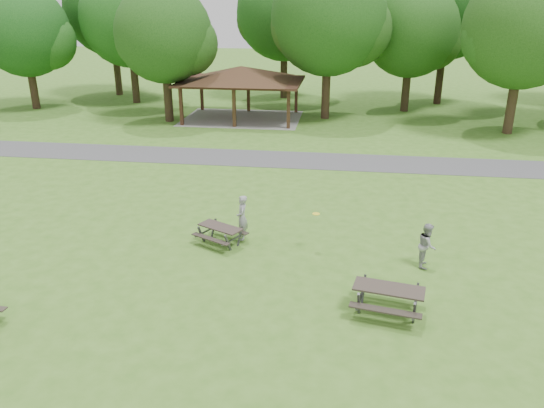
{
  "coord_description": "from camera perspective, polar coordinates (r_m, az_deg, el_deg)",
  "views": [
    {
      "loc": [
        3.47,
        -13.71,
        8.3
      ],
      "look_at": [
        1.0,
        4.0,
        1.3
      ],
      "focal_mm": 35.0,
      "sensor_mm": 36.0,
      "label": 1
    }
  ],
  "objects": [
    {
      "name": "ground",
      "position": [
        16.4,
        -5.47,
        -9.14
      ],
      "size": [
        160.0,
        160.0,
        0.0
      ],
      "primitive_type": "plane",
      "color": "#407220",
      "rests_on": "ground"
    },
    {
      "name": "tree_row_f",
      "position": [
        42.56,
        14.84,
        17.39
      ],
      "size": [
        7.35,
        7.0,
        9.55
      ],
      "color": "black",
      "rests_on": "ground"
    },
    {
      "name": "tree_row_c",
      "position": [
        46.17,
        -14.97,
        18.51
      ],
      "size": [
        8.19,
        7.8,
        10.67
      ],
      "color": "black",
      "rests_on": "ground"
    },
    {
      "name": "tree_row_e",
      "position": [
        38.79,
        6.25,
        19.01
      ],
      "size": [
        8.4,
        8.0,
        11.02
      ],
      "color": "#312015",
      "rests_on": "ground"
    },
    {
      "name": "picnic_table_middle",
      "position": [
        19.04,
        -5.57,
        -2.86
      ],
      "size": [
        2.03,
        1.89,
        0.7
      ],
      "color": "#322824",
      "rests_on": "ground"
    },
    {
      "name": "tree_deep_b",
      "position": [
        47.07,
        1.47,
        19.65
      ],
      "size": [
        8.4,
        8.0,
        11.13
      ],
      "color": "#301F15",
      "rests_on": "ground"
    },
    {
      "name": "asphalt_path",
      "position": [
        29.13,
        0.77,
        4.84
      ],
      "size": [
        120.0,
        3.2,
        0.02
      ],
      "primitive_type": "cube",
      "color": "#464649",
      "rests_on": "ground"
    },
    {
      "name": "tree_row_g",
      "position": [
        37.33,
        25.56,
        16.38
      ],
      "size": [
        7.77,
        7.4,
        10.25
      ],
      "color": "#322316",
      "rests_on": "ground"
    },
    {
      "name": "pavilion",
      "position": [
        38.8,
        -3.33,
        13.58
      ],
      "size": [
        8.6,
        7.01,
        3.76
      ],
      "color": "#351E13",
      "rests_on": "ground"
    },
    {
      "name": "picnic_table_far",
      "position": [
        15.25,
        12.42,
        -9.41
      ],
      "size": [
        2.19,
        1.88,
        0.84
      ],
      "color": "#312924",
      "rests_on": "ground"
    },
    {
      "name": "frisbee_in_flight",
      "position": [
        18.26,
        4.77,
        -1.06
      ],
      "size": [
        0.27,
        0.27,
        0.02
      ],
      "color": "yellow",
      "rests_on": "ground"
    },
    {
      "name": "tree_deep_a",
      "position": [
        50.54,
        -16.8,
        19.21
      ],
      "size": [
        8.4,
        8.0,
        11.38
      ],
      "color": "#322316",
      "rests_on": "ground"
    },
    {
      "name": "frisbee_catcher",
      "position": [
        18.05,
        16.34,
        -4.26
      ],
      "size": [
        0.67,
        0.81,
        1.51
      ],
      "primitive_type": "imported",
      "rotation": [
        0.0,
        0.0,
        1.43
      ],
      "color": "#969698",
      "rests_on": "ground"
    },
    {
      "name": "tree_row_b",
      "position": [
        46.27,
        -24.94,
        16.24
      ],
      "size": [
        7.14,
        6.8,
        9.28
      ],
      "color": "#301F15",
      "rests_on": "ground"
    },
    {
      "name": "tree_deep_c",
      "position": [
        46.38,
        18.48,
        19.3
      ],
      "size": [
        8.82,
        8.4,
        11.9
      ],
      "color": "black",
      "rests_on": "ground"
    },
    {
      "name": "frisbee_thrower",
      "position": [
        19.25,
        -3.23,
        -1.47
      ],
      "size": [
        0.51,
        0.68,
        1.67
      ],
      "primitive_type": "imported",
      "rotation": [
        0.0,
        0.0,
        -1.37
      ],
      "color": "gray",
      "rests_on": "ground"
    },
    {
      "name": "tree_row_d",
      "position": [
        38.38,
        -11.43,
        17.2
      ],
      "size": [
        6.93,
        6.6,
        9.27
      ],
      "color": "black",
      "rests_on": "ground"
    }
  ]
}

